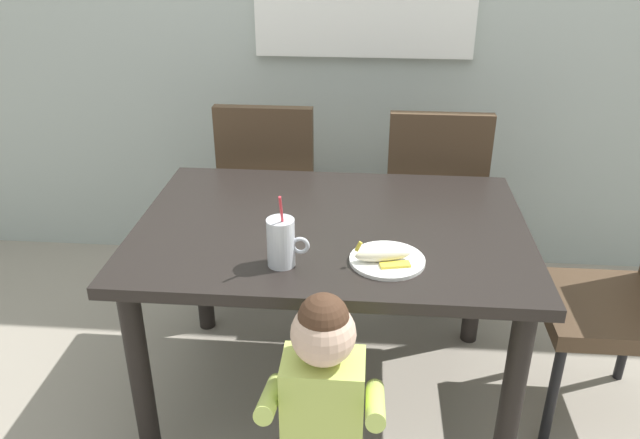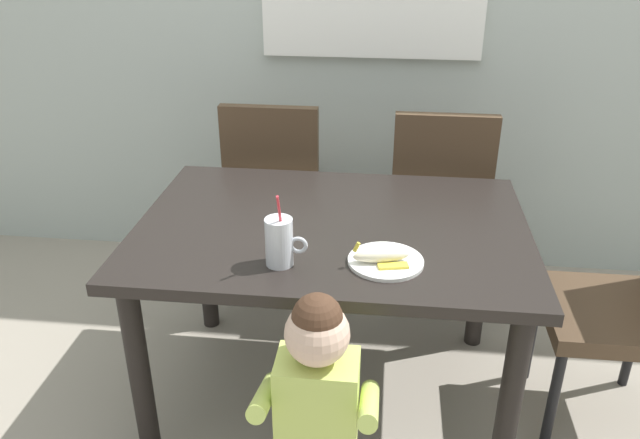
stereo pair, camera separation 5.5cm
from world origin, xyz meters
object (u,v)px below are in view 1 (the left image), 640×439
(dining_chair_left, at_px, (270,188))
(milk_cup, at_px, (281,245))
(dining_chair_right, at_px, (432,197))
(peeled_banana, at_px, (384,255))
(dining_table, at_px, (331,249))
(toddler_standing, at_px, (323,394))
(snack_plate, at_px, (387,260))
(dining_chair_far, at_px, (637,287))

(dining_chair_left, xyz_separation_m, milk_cup, (0.20, -1.00, 0.26))
(dining_chair_right, relative_size, peeled_banana, 5.47)
(dining_table, relative_size, toddler_standing, 1.58)
(snack_plate, bearing_deg, toddler_standing, -114.35)
(dining_chair_right, bearing_deg, milk_cup, 61.06)
(milk_cup, bearing_deg, dining_chair_far, 13.09)
(dining_chair_right, xyz_separation_m, peeled_banana, (-0.23, -0.94, 0.22))
(dining_chair_far, xyz_separation_m, toddler_standing, (-1.02, -0.60, -0.02))
(dining_table, relative_size, peeled_banana, 7.55)
(dining_chair_right, relative_size, toddler_standing, 1.15)
(dining_table, distance_m, dining_chair_far, 1.05)
(dining_chair_far, distance_m, toddler_standing, 1.18)
(dining_chair_right, distance_m, toddler_standing, 1.35)
(dining_table, height_order, snack_plate, snack_plate)
(toddler_standing, xyz_separation_m, peeled_banana, (0.15, 0.35, 0.24))
(dining_table, distance_m, peeled_banana, 0.34)
(dining_chair_left, xyz_separation_m, dining_chair_right, (0.74, -0.03, 0.00))
(toddler_standing, distance_m, peeled_banana, 0.45)
(dining_chair_far, relative_size, peeled_banana, 5.47)
(dining_table, bearing_deg, snack_plate, -52.70)
(dining_table, xyz_separation_m, dining_chair_right, (0.41, 0.68, -0.09))
(snack_plate, bearing_deg, milk_cup, -172.47)
(snack_plate, bearing_deg, dining_chair_left, 118.17)
(dining_chair_far, distance_m, snack_plate, 0.91)
(dining_table, relative_size, dining_chair_left, 1.38)
(dining_chair_far, height_order, milk_cup, milk_cup)
(dining_chair_far, xyz_separation_m, snack_plate, (-0.86, -0.23, 0.20))
(dining_chair_right, bearing_deg, snack_plate, 76.62)
(dining_chair_right, height_order, peeled_banana, dining_chair_right)
(peeled_banana, bearing_deg, milk_cup, -174.83)
(dining_chair_left, distance_m, peeled_banana, 1.12)
(peeled_banana, bearing_deg, snack_plate, 49.62)
(milk_cup, xyz_separation_m, snack_plate, (0.32, 0.04, -0.06))
(dining_table, height_order, peeled_banana, peeled_banana)
(milk_cup, height_order, snack_plate, milk_cup)
(snack_plate, bearing_deg, dining_chair_right, 76.62)
(dining_table, distance_m, dining_chair_right, 0.80)
(dining_table, distance_m, dining_chair_left, 0.79)
(dining_table, relative_size, milk_cup, 5.38)
(dining_chair_far, distance_m, milk_cup, 1.23)
(dining_chair_far, bearing_deg, dining_table, -90.75)
(dining_chair_left, relative_size, dining_chair_right, 1.00)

